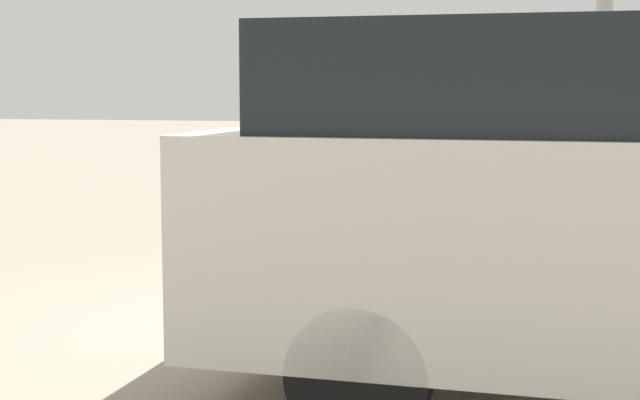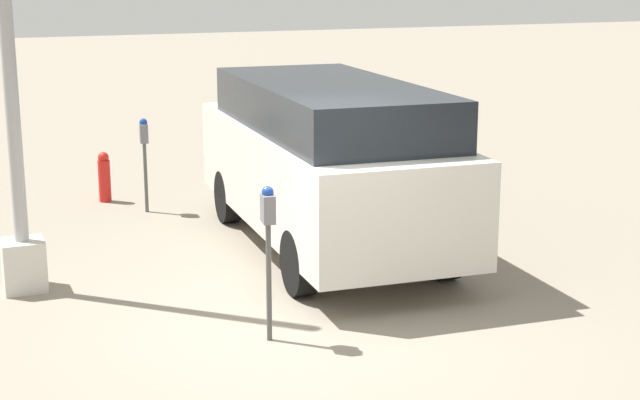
# 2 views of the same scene
# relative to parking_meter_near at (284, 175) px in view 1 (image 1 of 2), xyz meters

# --- Properties ---
(ground_plane) EXTENTS (80.00, 80.00, 0.00)m
(ground_plane) POSITION_rel_parking_meter_near_xyz_m (0.12, -0.39, -1.08)
(ground_plane) COLOR gray
(parking_meter_near) EXTENTS (0.21, 0.14, 1.47)m
(parking_meter_near) POSITION_rel_parking_meter_near_xyz_m (0.00, 0.00, 0.00)
(parking_meter_near) COLOR #4C4C4C
(parking_meter_near) RESTS_ON ground
(lamp_post) EXTENTS (0.44, 0.44, 5.52)m
(lamp_post) POSITION_rel_parking_meter_near_xyz_m (2.34, 1.96, 0.59)
(lamp_post) COLOR beige
(lamp_post) RESTS_ON ground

